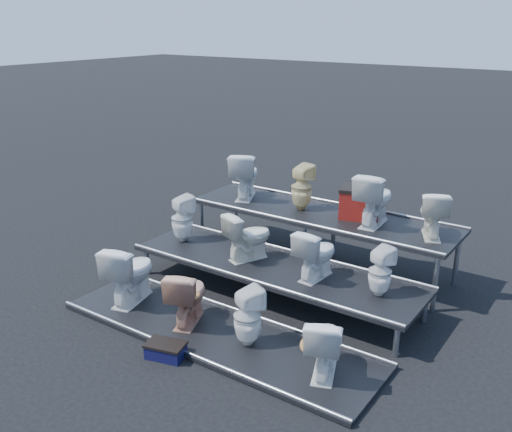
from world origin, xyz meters
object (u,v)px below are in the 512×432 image
Objects in this scene: toilet_7 at (380,272)px; toilet_8 at (245,175)px; toilet_2 at (248,316)px; toilet_3 at (325,344)px; toilet_6 at (316,253)px; step_stool at (166,351)px; red_crate at (361,204)px; toilet_11 at (433,213)px; toilet_4 at (182,218)px; toilet_9 at (302,187)px; toilet_1 at (187,295)px; toilet_0 at (130,272)px; toilet_5 at (248,236)px; toilet_10 at (374,198)px.

toilet_7 is 3.26m from toilet_8.
toilet_2 reaches higher than toilet_3.
toilet_3 is 1.05× the size of toilet_6.
step_stool is at bearing 65.12° from toilet_7.
toilet_7 is 1.78m from red_crate.
toilet_7 is at bearing -104.41° from toilet_2.
toilet_6 is 1.72m from toilet_11.
toilet_4 is 2.69m from red_crate.
toilet_9 reaches higher than toilet_11.
toilet_4 is (-1.22, 1.30, 0.39)m from toilet_1.
toilet_0 is 2.94m from toilet_3.
toilet_5 is (-0.91, 1.30, 0.38)m from toilet_2.
toilet_2 reaches higher than step_stool.
toilet_7 is (1.06, 1.30, 0.35)m from toilet_2.
toilet_9 reaches higher than toilet_4.
toilet_4 is at bearing 23.88° from toilet_10.
toilet_8 reaches higher than toilet_1.
toilet_11 is (1.23, 2.60, 0.77)m from toilet_2.
toilet_6 reaches higher than step_stool.
red_crate is at bearing -139.92° from toilet_0.
toilet_7 is at bearing -168.47° from toilet_1.
step_stool is (0.26, -0.69, -0.35)m from toilet_1.
toilet_2 is 2.98m from toilet_11.
toilet_5 reaches higher than toilet_6.
toilet_9 reaches higher than red_crate.
toilet_8 is at bearing -63.05° from toilet_3.
red_crate is (1.02, 2.77, 0.64)m from toilet_1.
toilet_0 is 1.08× the size of toilet_8.
toilet_7 is (3.20, 0.00, -0.04)m from toilet_4.
toilet_4 reaches higher than toilet_0.
toilet_6 is 1.69m from toilet_9.
toilet_8 is at bearing 168.74° from red_crate.
toilet_6 reaches higher than toilet_3.
toilet_4 reaches higher than toilet_2.
toilet_11 is at bearing -90.65° from toilet_2.
toilet_5 is 1.97m from toilet_7.
toilet_6 is 1.39m from toilet_10.
toilet_0 is at bearing -142.37° from red_crate.
toilet_3 is at bearing -88.03° from red_crate.
toilet_7 is at bearing -170.14° from toilet_0.
toilet_5 is 0.96× the size of toilet_9.
red_crate is (-0.90, 2.77, 0.65)m from toilet_3.
toilet_0 is 3.27m from toilet_7.
toilet_1 reaches higher than toilet_2.
toilet_10 reaches higher than toilet_8.
toilet_0 reaches higher than step_stool.
toilet_5 is 1.04× the size of toilet_11.
toilet_11 reaches higher than toilet_0.
toilet_2 is 1.71m from toilet_7.
toilet_2 is at bearing 147.29° from toilet_5.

